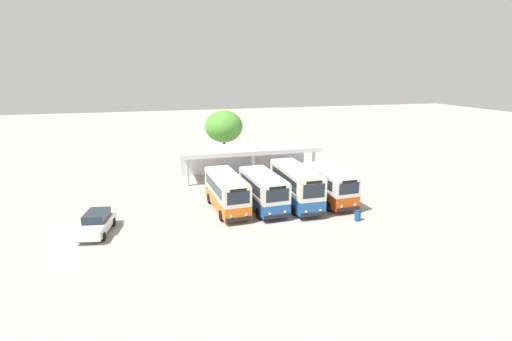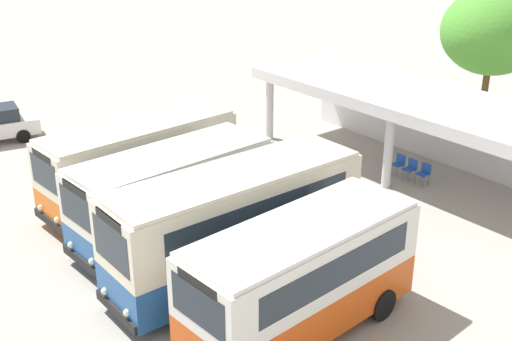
{
  "view_description": "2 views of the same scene",
  "coord_description": "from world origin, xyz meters",
  "views": [
    {
      "loc": [
        -11.86,
        -28.74,
        11.81
      ],
      "look_at": [
        -1.84,
        6.54,
        2.23
      ],
      "focal_mm": 27.08,
      "sensor_mm": 36.0,
      "label": 1
    },
    {
      "loc": [
        13.83,
        -7.99,
        10.56
      ],
      "look_at": [
        -2.44,
        5.16,
        1.66
      ],
      "focal_mm": 45.23,
      "sensor_mm": 36.0,
      "label": 2
    }
  ],
  "objects": [
    {
      "name": "ground_plane",
      "position": [
        0.0,
        0.0,
        0.0
      ],
      "size": [
        180.0,
        180.0,
        0.0
      ],
      "primitive_type": "plane",
      "color": "#A39E93"
    },
    {
      "name": "city_bus_nearest_orange",
      "position": [
        -5.66,
        2.35,
        1.74
      ],
      "size": [
        2.63,
        7.5,
        3.13
      ],
      "color": "black",
      "rests_on": "ground"
    },
    {
      "name": "city_bus_second_in_row",
      "position": [
        -2.55,
        1.78,
        1.74
      ],
      "size": [
        2.73,
        6.92,
        3.13
      ],
      "color": "black",
      "rests_on": "ground"
    },
    {
      "name": "city_bus_middle_cream",
      "position": [
        0.56,
        1.99,
        1.9
      ],
      "size": [
        2.42,
        8.04,
        3.45
      ],
      "color": "black",
      "rests_on": "ground"
    },
    {
      "name": "city_bus_fourth_amber",
      "position": [
        3.68,
        1.69,
        1.75
      ],
      "size": [
        2.7,
        6.8,
        3.15
      ],
      "color": "black",
      "rests_on": "ground"
    },
    {
      "name": "terminal_canopy",
      "position": [
        -1.0,
        13.04,
        2.59
      ],
      "size": [
        15.58,
        4.77,
        3.4
      ],
      "color": "silver",
      "rests_on": "ground"
    },
    {
      "name": "waiting_chair_end_by_column",
      "position": [
        -1.49,
        11.93,
        0.52
      ],
      "size": [
        0.44,
        0.44,
        0.86
      ],
      "color": "slate",
      "rests_on": "ground"
    },
    {
      "name": "waiting_chair_second_from_end",
      "position": [
        -0.85,
        11.89,
        0.52
      ],
      "size": [
        0.44,
        0.44,
        0.86
      ],
      "color": "slate",
      "rests_on": "ground"
    },
    {
      "name": "waiting_chair_middle_seat",
      "position": [
        -0.21,
        11.93,
        0.52
      ],
      "size": [
        0.44,
        0.44,
        0.86
      ],
      "color": "slate",
      "rests_on": "ground"
    },
    {
      "name": "roadside_tree_behind_canopy",
      "position": [
        -2.48,
        19.24,
        4.86
      ],
      "size": [
        4.77,
        4.77,
        6.9
      ],
      "color": "brown",
      "rests_on": "ground"
    }
  ]
}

